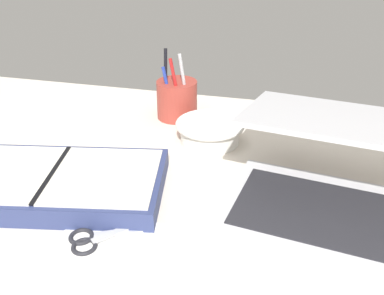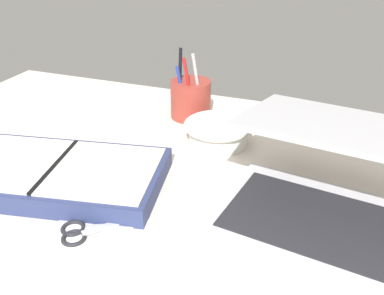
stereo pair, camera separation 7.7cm
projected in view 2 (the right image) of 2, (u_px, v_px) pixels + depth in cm
name	position (u px, v px, depth cm)	size (l,w,h in cm)	color
desk_top	(164.00, 201.00, 75.80)	(140.00, 100.00, 2.00)	beige
laptop	(324.00, 189.00, 67.61)	(35.03, 38.24, 15.81)	silver
bowl	(218.00, 132.00, 92.18)	(14.99, 14.99, 4.82)	silver
pen_cup	(191.00, 99.00, 103.67)	(9.75, 9.75, 16.76)	#9E382D
planner	(57.00, 174.00, 78.28)	(41.89, 27.98, 4.08)	navy
scissors	(82.00, 231.00, 66.45)	(11.60, 10.18, 0.80)	#B7B7BC
paper_sheet_front	(76.00, 269.00, 59.75)	(18.42, 27.43, 0.16)	white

